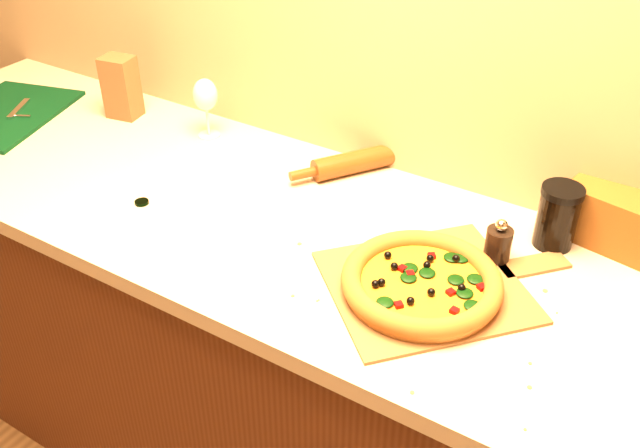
{
  "coord_description": "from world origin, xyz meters",
  "views": [
    {
      "loc": [
        0.59,
        0.37,
        1.78
      ],
      "look_at": [
        -0.04,
        1.38,
        0.96
      ],
      "focal_mm": 40.0,
      "sensor_mm": 36.0,
      "label": 1
    }
  ],
  "objects": [
    {
      "name": "dark_jar",
      "position": [
        0.36,
        1.64,
        0.97
      ],
      "size": [
        0.09,
        0.09,
        0.14
      ],
      "color": "black",
      "rests_on": "countertop"
    },
    {
      "name": "pepper_grinder",
      "position": [
        0.28,
        1.53,
        0.94
      ],
      "size": [
        0.05,
        0.05,
        0.1
      ],
      "color": "black",
      "rests_on": "countertop"
    },
    {
      "name": "countertop",
      "position": [
        0.0,
        1.43,
        0.88
      ],
      "size": [
        2.84,
        0.68,
        0.04
      ],
      "primitive_type": "cube",
      "color": "#BEB194",
      "rests_on": "cabinet"
    },
    {
      "name": "cutting_board",
      "position": [
        -1.12,
        1.43,
        0.91
      ],
      "size": [
        0.37,
        0.45,
        0.03
      ],
      "rotation": [
        0.0,
        0.0,
        0.28
      ],
      "color": "black",
      "rests_on": "countertop"
    },
    {
      "name": "cabinet",
      "position": [
        0.0,
        1.43,
        0.43
      ],
      "size": [
        2.8,
        0.65,
        0.86
      ],
      "primitive_type": "cube",
      "color": "#4D2310",
      "rests_on": "ground"
    },
    {
      "name": "rolling_pin",
      "position": [
        -0.12,
        1.71,
        0.93
      ],
      "size": [
        0.24,
        0.34,
        0.05
      ],
      "rotation": [
        0.0,
        0.0,
        0.99
      ],
      "color": "#5F3610",
      "rests_on": "countertop"
    },
    {
      "name": "bottle_cap",
      "position": [
        -0.48,
        1.3,
        0.9
      ],
      "size": [
        0.03,
        0.03,
        0.01
      ],
      "primitive_type": "cylinder",
      "rotation": [
        0.0,
        0.0,
        -0.04
      ],
      "color": "black",
      "rests_on": "countertop"
    },
    {
      "name": "pizza_peel",
      "position": [
        0.21,
        1.38,
        0.9
      ],
      "size": [
        0.48,
        0.49,
        0.01
      ],
      "rotation": [
        0.0,
        0.0,
        -0.72
      ],
      "color": "brown",
      "rests_on": "countertop"
    },
    {
      "name": "paper_bag",
      "position": [
        -0.84,
        1.61,
        0.99
      ],
      "size": [
        0.1,
        0.08,
        0.17
      ],
      "primitive_type": "cube",
      "rotation": [
        0.0,
        0.0,
        0.18
      ],
      "color": "brown",
      "rests_on": "countertop"
    },
    {
      "name": "pizza",
      "position": [
        0.2,
        1.35,
        0.93
      ],
      "size": [
        0.31,
        0.31,
        0.04
      ],
      "color": "#B3672C",
      "rests_on": "pizza_peel"
    },
    {
      "name": "wine_glass",
      "position": [
        -0.56,
        1.64,
        1.01
      ],
      "size": [
        0.06,
        0.06,
        0.16
      ],
      "color": "silver",
      "rests_on": "countertop"
    }
  ]
}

